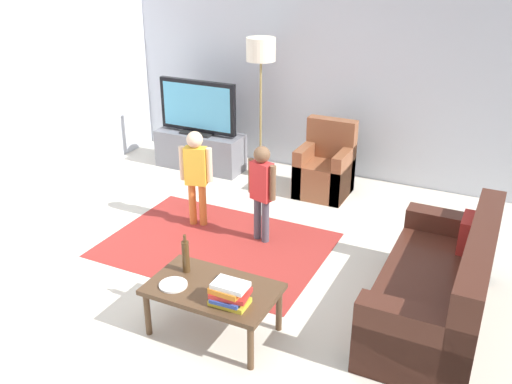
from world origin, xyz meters
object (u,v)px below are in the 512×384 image
Objects in this scene: child_center at (262,185)px; tv_remote at (226,280)px; book_stack at (230,293)px; bottle at (186,256)px; coffee_table at (213,292)px; tv at (198,108)px; couch at (443,291)px; tv_stand at (200,151)px; plate at (173,285)px; child_near_tv at (196,170)px; floor_lamp at (261,57)px; armchair at (326,170)px.

tv_remote is at bearing -75.58° from child_center.
bottle is at bearing 156.26° from book_stack.
tv is at bearing 123.14° from coffee_table.
tv is 4.10m from couch.
couch is at bearing -30.25° from tv_stand.
child_near_tv is at bearing 115.99° from plate.
child_center reaches higher than plate.
tv_stand is at bearing 122.96° from coffee_table.
tv is 0.61× the size of couch.
book_stack is at bearing -67.96° from floor_lamp.
child_near_tv reaches higher than plate.
tv is 3.78m from book_stack.
child_center is 1.42m from bottle.
book_stack is at bearing -30.32° from coffee_table.
coffee_table is (0.13, -2.94, 0.07)m from armchair.
tv is 1.10m from floor_lamp.
couch is 8.18× the size of plate.
floor_lamp is (0.83, 0.15, 1.30)m from tv_stand.
bottle is at bearing -61.26° from child_near_tv.
floor_lamp is at bearing 90.54° from child_near_tv.
tv_remote is (1.98, -2.86, 0.19)m from tv_stand.
armchair is at bearing 82.75° from child_center.
couch is (3.52, -2.03, -0.56)m from tv.
child_center is at bearing 162.81° from couch.
bottle is at bearing 95.27° from plate.
bottle is 1.50× the size of plate.
coffee_table is 3.39× the size of book_stack.
plate is at bearing -64.01° from child_near_tv.
book_stack is at bearing -55.13° from tv.
floor_lamp is at bearing 11.74° from tv.
bottle is (-0.30, 0.10, 0.19)m from coffee_table.
couch is 2.64m from armchair.
couch is 2.01m from child_center.
armchair is 3.05× the size of book_stack.
child_center is (1.62, -1.44, -0.23)m from tv.
floor_lamp is 3.41m from tv_remote.
tv_remote is at bearing 3.27° from bottle.
tv_remote is (-1.53, -0.81, 0.14)m from couch.
couch reaches higher than coffee_table.
coffee_table is (1.93, -2.98, 0.13)m from tv_stand.
tv is 3.49m from tv_remote.
tv_remote reaches higher than coffee_table.
book_stack is at bearing -72.18° from child_center.
book_stack reaches higher than plate.
book_stack is at bearing -142.21° from couch.
armchair reaches higher than plate.
couch is at bearing -29.99° from tv.
plate is (1.65, -3.08, -0.42)m from tv.
child_center is 6.06× the size of tv_remote.
floor_lamp is (0.83, 0.17, 0.70)m from tv.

